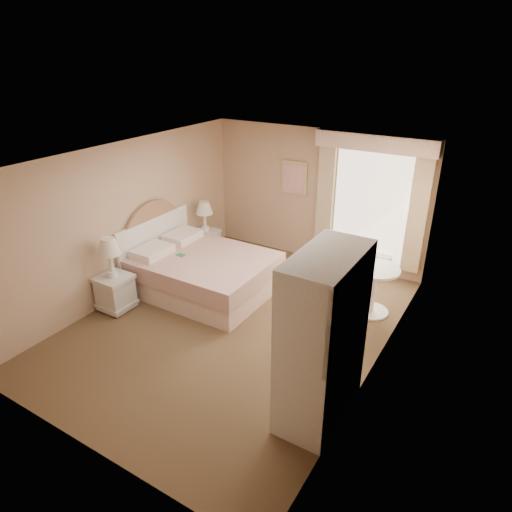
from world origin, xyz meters
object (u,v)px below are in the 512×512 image
Objects in this scene: nightstand_near at (114,284)px; round_table at (374,283)px; nightstand_far at (206,236)px; armoire at (322,352)px; cafe_chair at (352,277)px; bed at (198,270)px.

nightstand_near reaches higher than round_table.
armoire is at bearing -36.72° from nightstand_far.
round_table is 2.40m from armoire.
nightstand_far reaches higher than cafe_chair.
round_table is (2.76, 0.82, 0.15)m from bed.
armoire is (2.93, -1.55, 0.45)m from bed.
bed reaches higher than nightstand_far.
nightstand_near is 1.54× the size of round_table.
cafe_chair is 0.46× the size of armoire.
cafe_chair is (2.40, 0.82, 0.16)m from bed.
bed is at bearing -168.80° from cafe_chair.
armoire is (0.53, -2.37, 0.29)m from cafe_chair.
bed is 1.38m from nightstand_far.
nightstand_near is 1.31× the size of cafe_chair.
nightstand_near is 0.60× the size of armoire.
bed is 1.11× the size of armoire.
round_table is at bearing -7.45° from cafe_chair.
bed is 2.88m from round_table.
nightstand_near is at bearing 174.15° from armoire.
bed is 3.35m from armoire.
bed is 1.84× the size of nightstand_near.
armoire is (0.17, -2.37, 0.30)m from round_table.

